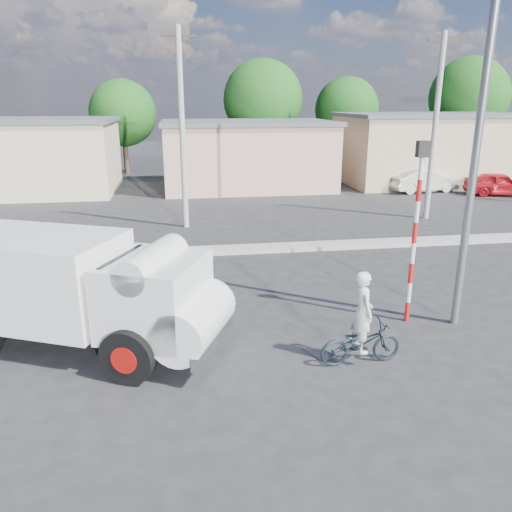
{
  "coord_description": "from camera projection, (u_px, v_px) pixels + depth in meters",
  "views": [
    {
      "loc": [
        -2.2,
        -9.1,
        5.22
      ],
      "look_at": [
        -0.3,
        3.27,
        1.3
      ],
      "focal_mm": 35.0,
      "sensor_mm": 36.0,
      "label": 1
    }
  ],
  "objects": [
    {
      "name": "ground_plane",
      "position": [
        294.0,
        360.0,
        10.46
      ],
      "size": [
        120.0,
        120.0,
        0.0
      ],
      "primitive_type": "plane",
      "color": "#262629",
      "rests_on": "ground"
    },
    {
      "name": "median",
      "position": [
        244.0,
        249.0,
        17.99
      ],
      "size": [
        40.0,
        0.8,
        0.16
      ],
      "primitive_type": "cube",
      "color": "#99968E",
      "rests_on": "ground"
    },
    {
      "name": "truck",
      "position": [
        84.0,
        289.0,
        10.6
      ],
      "size": [
        6.36,
        4.39,
        2.48
      ],
      "rotation": [
        0.0,
        0.0,
        -0.41
      ],
      "color": "black",
      "rests_on": "ground"
    },
    {
      "name": "bicycle",
      "position": [
        360.0,
        343.0,
        10.23
      ],
      "size": [
        1.75,
        0.7,
        0.9
      ],
      "primitive_type": "imported",
      "rotation": [
        0.0,
        0.0,
        1.63
      ],
      "color": "black",
      "rests_on": "ground"
    },
    {
      "name": "cyclist",
      "position": [
        362.0,
        325.0,
        10.11
      ],
      "size": [
        0.44,
        0.65,
        1.71
      ],
      "primitive_type": "imported",
      "rotation": [
        0.0,
        0.0,
        1.63
      ],
      "color": "white",
      "rests_on": "ground"
    },
    {
      "name": "car_cream",
      "position": [
        423.0,
        180.0,
        29.51
      ],
      "size": [
        4.26,
        1.96,
        1.35
      ],
      "primitive_type": "imported",
      "rotation": [
        0.0,
        0.0,
        1.7
      ],
      "color": "beige",
      "rests_on": "ground"
    },
    {
      "name": "car_red",
      "position": [
        500.0,
        184.0,
        28.41
      ],
      "size": [
        4.12,
        2.61,
        1.31
      ],
      "primitive_type": "imported",
      "rotation": [
        0.0,
        0.0,
        1.27
      ],
      "color": "red",
      "rests_on": "ground"
    },
    {
      "name": "traffic_pole",
      "position": [
        416.0,
        218.0,
        11.57
      ],
      "size": [
        0.28,
        0.18,
        4.36
      ],
      "color": "red",
      "rests_on": "ground"
    },
    {
      "name": "streetlight",
      "position": [
        474.0,
        113.0,
        10.71
      ],
      "size": [
        2.34,
        0.22,
        9.0
      ],
      "color": "slate",
      "rests_on": "ground"
    },
    {
      "name": "building_row",
      "position": [
        232.0,
        153.0,
        30.74
      ],
      "size": [
        37.8,
        7.3,
        4.44
      ],
      "color": "beige",
      "rests_on": "ground"
    },
    {
      "name": "tree_row",
      "position": [
        259.0,
        103.0,
        36.35
      ],
      "size": [
        43.62,
        7.43,
        8.42
      ],
      "color": "#38281E",
      "rests_on": "ground"
    },
    {
      "name": "utility_poles",
      "position": [
        308.0,
        129.0,
        21.04
      ],
      "size": [
        35.4,
        0.24,
        8.0
      ],
      "color": "#99968E",
      "rests_on": "ground"
    }
  ]
}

